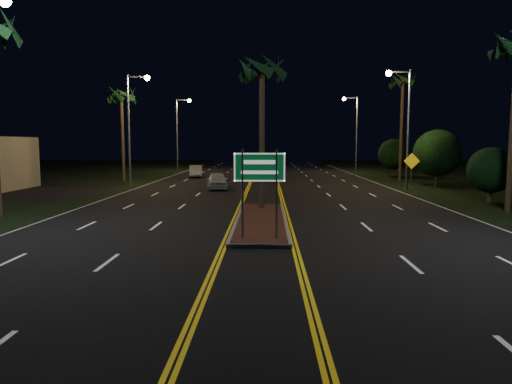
{
  "coord_description": "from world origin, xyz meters",
  "views": [
    {
      "loc": [
        0.26,
        -13.19,
        3.55
      ],
      "look_at": [
        -0.11,
        2.08,
        1.9
      ],
      "focal_mm": 32.0,
      "sensor_mm": 36.0,
      "label": 1
    }
  ],
  "objects_px": {
    "median_island": "(261,220)",
    "streetlight_right_far": "(354,125)",
    "palm_right_far": "(403,82)",
    "shrub_mid": "(437,153)",
    "warning_sign": "(412,166)",
    "streetlight_right_mid": "(404,115)",
    "car_near": "(217,179)",
    "palm_median": "(262,69)",
    "streetlight_left_mid": "(133,117)",
    "car_far": "(196,170)",
    "palm_left_far": "(121,96)",
    "highway_sign": "(259,176)",
    "shrub_near": "(491,170)",
    "shrub_far": "(393,154)",
    "streetlight_left_far": "(180,126)"
  },
  "relations": [
    {
      "from": "shrub_mid",
      "to": "warning_sign",
      "type": "height_order",
      "value": "shrub_mid"
    },
    {
      "from": "palm_right_far",
      "to": "shrub_mid",
      "type": "relative_size",
      "value": 2.23
    },
    {
      "from": "warning_sign",
      "to": "streetlight_right_mid",
      "type": "bearing_deg",
      "value": 100.71
    },
    {
      "from": "streetlight_right_mid",
      "to": "car_near",
      "type": "relative_size",
      "value": 1.99
    },
    {
      "from": "palm_right_far",
      "to": "shrub_near",
      "type": "distance_m",
      "value": 17.56
    },
    {
      "from": "palm_median",
      "to": "car_far",
      "type": "bearing_deg",
      "value": 106.85
    },
    {
      "from": "palm_left_far",
      "to": "car_near",
      "type": "relative_size",
      "value": 1.94
    },
    {
      "from": "streetlight_left_mid",
      "to": "car_far",
      "type": "height_order",
      "value": "streetlight_left_mid"
    },
    {
      "from": "palm_left_far",
      "to": "shrub_near",
      "type": "bearing_deg",
      "value": -28.03
    },
    {
      "from": "shrub_near",
      "to": "shrub_mid",
      "type": "bearing_deg",
      "value": 87.14
    },
    {
      "from": "shrub_mid",
      "to": "car_far",
      "type": "distance_m",
      "value": 23.54
    },
    {
      "from": "streetlight_right_mid",
      "to": "shrub_far",
      "type": "distance_m",
      "value": 14.74
    },
    {
      "from": "streetlight_left_mid",
      "to": "shrub_far",
      "type": "xyz_separation_m",
      "value": [
        24.41,
        12.0,
        -3.32
      ]
    },
    {
      "from": "streetlight_left_mid",
      "to": "car_far",
      "type": "distance_m",
      "value": 11.78
    },
    {
      "from": "highway_sign",
      "to": "warning_sign",
      "type": "relative_size",
      "value": 1.14
    },
    {
      "from": "shrub_far",
      "to": "streetlight_left_mid",
      "type": "bearing_deg",
      "value": -153.82
    },
    {
      "from": "streetlight_right_far",
      "to": "palm_right_far",
      "type": "bearing_deg",
      "value": -79.67
    },
    {
      "from": "palm_median",
      "to": "shrub_far",
      "type": "xyz_separation_m",
      "value": [
        13.8,
        25.5,
        -4.94
      ]
    },
    {
      "from": "streetlight_left_mid",
      "to": "palm_right_far",
      "type": "distance_m",
      "value": 24.42
    },
    {
      "from": "streetlight_right_far",
      "to": "highway_sign",
      "type": "bearing_deg",
      "value": -105.15
    },
    {
      "from": "palm_left_far",
      "to": "shrub_near",
      "type": "height_order",
      "value": "palm_left_far"
    },
    {
      "from": "shrub_mid",
      "to": "car_near",
      "type": "distance_m",
      "value": 17.83
    },
    {
      "from": "shrub_near",
      "to": "car_far",
      "type": "xyz_separation_m",
      "value": [
        -20.65,
        20.12,
        -1.24
      ]
    },
    {
      "from": "streetlight_left_far",
      "to": "shrub_mid",
      "type": "height_order",
      "value": "streetlight_left_far"
    },
    {
      "from": "streetlight_left_far",
      "to": "shrub_mid",
      "type": "bearing_deg",
      "value": -39.1
    },
    {
      "from": "highway_sign",
      "to": "shrub_far",
      "type": "distance_m",
      "value": 35.96
    },
    {
      "from": "warning_sign",
      "to": "palm_right_far",
      "type": "bearing_deg",
      "value": 78.44
    },
    {
      "from": "car_far",
      "to": "streetlight_left_mid",
      "type": "bearing_deg",
      "value": -117.08
    },
    {
      "from": "streetlight_right_far",
      "to": "car_far",
      "type": "height_order",
      "value": "streetlight_right_far"
    },
    {
      "from": "palm_left_far",
      "to": "streetlight_left_mid",
      "type": "bearing_deg",
      "value": -61.33
    },
    {
      "from": "highway_sign",
      "to": "warning_sign",
      "type": "height_order",
      "value": "highway_sign"
    },
    {
      "from": "palm_right_far",
      "to": "streetlight_right_far",
      "type": "bearing_deg",
      "value": 100.33
    },
    {
      "from": "palm_median",
      "to": "warning_sign",
      "type": "bearing_deg",
      "value": 42.65
    },
    {
      "from": "streetlight_left_far",
      "to": "palm_left_far",
      "type": "relative_size",
      "value": 1.02
    },
    {
      "from": "median_island",
      "to": "streetlight_right_far",
      "type": "xyz_separation_m",
      "value": [
        10.61,
        35.0,
        5.57
      ]
    },
    {
      "from": "streetlight_right_far",
      "to": "shrub_near",
      "type": "distance_m",
      "value": 28.39
    },
    {
      "from": "shrub_far",
      "to": "palm_left_far",
      "type": "bearing_deg",
      "value": -163.26
    },
    {
      "from": "palm_median",
      "to": "streetlight_left_mid",
      "type": "bearing_deg",
      "value": 128.17
    },
    {
      "from": "palm_left_far",
      "to": "car_near",
      "type": "bearing_deg",
      "value": -33.92
    },
    {
      "from": "palm_median",
      "to": "warning_sign",
      "type": "relative_size",
      "value": 2.95
    },
    {
      "from": "streetlight_left_mid",
      "to": "streetlight_left_far",
      "type": "bearing_deg",
      "value": 90.0
    },
    {
      "from": "streetlight_left_mid",
      "to": "car_far",
      "type": "relative_size",
      "value": 2.11
    },
    {
      "from": "median_island",
      "to": "shrub_mid",
      "type": "xyz_separation_m",
      "value": [
        14.0,
        17.0,
        2.64
      ]
    },
    {
      "from": "palm_right_far",
      "to": "shrub_mid",
      "type": "bearing_deg",
      "value": -78.69
    },
    {
      "from": "streetlight_right_far",
      "to": "palm_median",
      "type": "relative_size",
      "value": 1.08
    },
    {
      "from": "streetlight_left_mid",
      "to": "shrub_mid",
      "type": "relative_size",
      "value": 1.95
    },
    {
      "from": "warning_sign",
      "to": "streetlight_right_far",
      "type": "bearing_deg",
      "value": 90.58
    },
    {
      "from": "streetlight_left_mid",
      "to": "shrub_mid",
      "type": "distance_m",
      "value": 24.79
    },
    {
      "from": "palm_left_far",
      "to": "car_near",
      "type": "height_order",
      "value": "palm_left_far"
    },
    {
      "from": "palm_right_far",
      "to": "warning_sign",
      "type": "relative_size",
      "value": 3.67
    }
  ]
}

